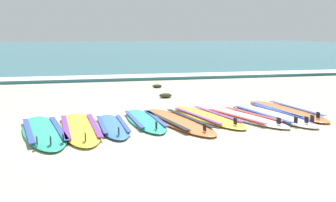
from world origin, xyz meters
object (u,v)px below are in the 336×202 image
surfboard_1 (80,128)px  surfboard_4 (178,121)px  surfboard_0 (44,131)px  surfboard_7 (271,115)px  surfboard_3 (145,120)px  surfboard_6 (244,117)px  surfboard_8 (285,110)px  surfboard_5 (207,116)px  surfboard_2 (113,126)px

surfboard_1 → surfboard_4: size_ratio=1.00×
surfboard_0 → surfboard_7: same height
surfboard_3 → surfboard_6: (1.85, -0.16, -0.00)m
surfboard_7 → surfboard_1: bearing=-175.8°
surfboard_6 → surfboard_8: bearing=21.0°
surfboard_3 → surfboard_6: 1.86m
surfboard_0 → surfboard_4: size_ratio=1.00×
surfboard_5 → surfboard_8: size_ratio=0.95×
surfboard_2 → surfboard_7: (3.05, 0.24, 0.00)m
surfboard_4 → surfboard_8: bearing=11.2°
surfboard_2 → surfboard_6: same height
surfboard_1 → surfboard_3: bearing=16.5°
surfboard_4 → surfboard_7: size_ratio=1.00×
surfboard_3 → surfboard_8: 2.95m
surfboard_0 → surfboard_8: same height
surfboard_0 → surfboard_3: 1.78m
surfboard_0 → surfboard_6: 3.58m
surfboard_1 → surfboard_7: bearing=4.2°
surfboard_2 → surfboard_6: bearing=3.8°
surfboard_4 → surfboard_1: bearing=-175.7°
surfboard_2 → surfboard_0: bearing=-173.1°
surfboard_0 → surfboard_1: same height
surfboard_2 → surfboard_8: 3.59m
surfboard_5 → surfboard_8: bearing=6.8°
surfboard_4 → surfboard_5: bearing=22.5°
surfboard_1 → surfboard_4: (1.70, 0.13, 0.00)m
surfboard_3 → surfboard_6: same height
surfboard_1 → surfboard_6: size_ratio=1.11×
surfboard_5 → surfboard_8: same height
surfboard_5 → surfboard_2: bearing=-168.4°
surfboard_0 → surfboard_7: size_ratio=1.00×
surfboard_1 → surfboard_6: same height
surfboard_5 → surfboard_7: (1.25, -0.13, 0.00)m
surfboard_2 → surfboard_7: bearing=4.6°
surfboard_6 → surfboard_8: (1.08, 0.42, -0.00)m
surfboard_4 → surfboard_5: size_ratio=1.05×
surfboard_4 → surfboard_8: (2.38, 0.47, -0.00)m
surfboard_7 → surfboard_8: 0.60m
surfboard_2 → surfboard_4: same height
surfboard_4 → surfboard_8: 2.43m
surfboard_7 → surfboard_6: bearing=-172.0°
surfboard_7 → surfboard_2: bearing=-175.4°
surfboard_5 → surfboard_6: size_ratio=1.06×
surfboard_3 → surfboard_5: size_ratio=0.89×
surfboard_6 → surfboard_0: bearing=-175.3°
surfboard_0 → surfboard_3: (1.72, 0.45, -0.00)m
surfboard_8 → surfboard_1: bearing=-171.6°
surfboard_0 → surfboard_1: bearing=11.2°
surfboard_8 → surfboard_0: bearing=-171.3°
surfboard_0 → surfboard_1: (0.57, 0.11, -0.00)m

